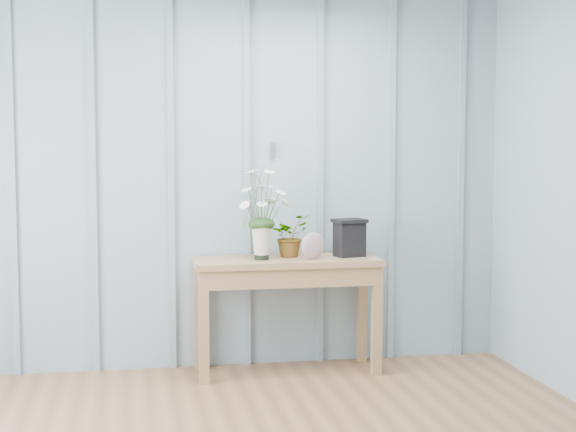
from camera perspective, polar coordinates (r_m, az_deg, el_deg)
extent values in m
cube|color=#88A0AD|center=(5.85, -5.12, 2.33)|extent=(4.00, 0.01, 2.50)
cube|color=silver|center=(5.88, -0.98, 4.32)|extent=(0.03, 0.01, 0.10)
cube|color=gray|center=(5.85, -17.40, 2.12)|extent=(0.04, 0.03, 2.50)
cube|color=gray|center=(5.81, -12.50, 2.22)|extent=(0.04, 0.03, 2.50)
cube|color=gray|center=(5.82, -7.57, 2.30)|extent=(0.04, 0.03, 2.50)
cube|color=gray|center=(5.86, -2.68, 2.36)|extent=(0.04, 0.03, 2.50)
cube|color=gray|center=(5.95, 2.10, 2.40)|extent=(0.04, 0.03, 2.50)
cube|color=gray|center=(6.08, 6.71, 2.43)|extent=(0.04, 0.03, 2.50)
cube|color=gray|center=(6.25, 11.10, 2.44)|extent=(0.04, 0.03, 2.50)
cube|color=olive|center=(5.71, -0.09, -2.95)|extent=(1.20, 0.45, 0.04)
cube|color=olive|center=(5.72, -0.09, -3.75)|extent=(1.13, 0.42, 0.12)
cube|color=olive|center=(5.53, -5.46, -7.20)|extent=(0.06, 0.06, 0.71)
cube|color=olive|center=(5.73, 5.74, -6.76)|extent=(0.06, 0.06, 0.71)
cube|color=olive|center=(5.88, -5.77, -6.45)|extent=(0.06, 0.06, 0.71)
cube|color=olive|center=(6.07, 4.79, -6.08)|extent=(0.06, 0.06, 0.71)
cylinder|color=black|center=(5.66, -1.72, -2.53)|extent=(0.09, 0.09, 0.06)
cone|color=beige|center=(5.65, -1.72, -1.63)|extent=(0.17, 0.17, 0.22)
ellipsoid|color=#1A3A15|center=(5.63, -1.72, -0.52)|extent=(0.17, 0.14, 0.09)
imported|color=#1A3A15|center=(5.78, 0.12, -1.27)|extent=(0.33, 0.32, 0.28)
ellipsoid|color=#884365|center=(5.66, 1.63, -1.94)|extent=(0.18, 0.11, 0.17)
cube|color=black|center=(5.80, 3.99, -1.52)|extent=(0.21, 0.17, 0.22)
cube|color=black|center=(5.79, 4.00, -0.31)|extent=(0.23, 0.20, 0.02)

